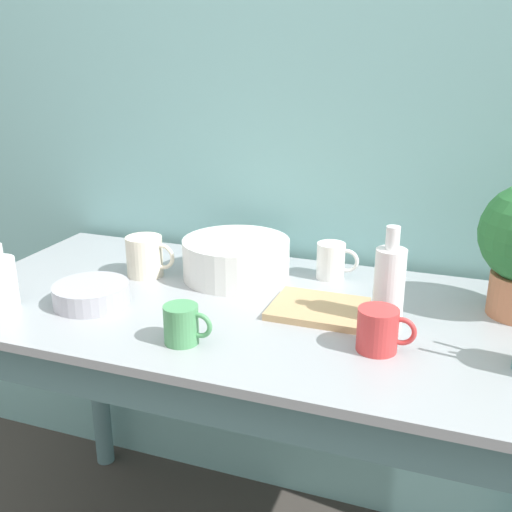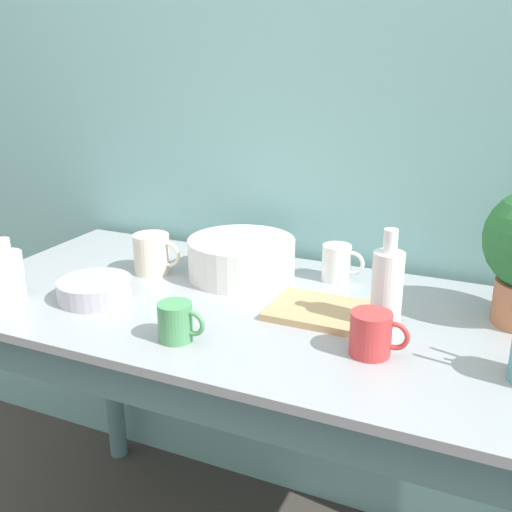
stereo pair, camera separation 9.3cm
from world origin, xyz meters
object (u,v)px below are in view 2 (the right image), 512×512
Objects in this scene: tray_board at (317,311)px; mug_green at (177,322)px; bowl_wash_large at (241,258)px; bottle_short at (6,276)px; mug_white at (338,263)px; mug_red at (372,334)px; bowl_small_steel at (95,289)px; mug_cream at (153,254)px; bottle_tall at (387,290)px.

mug_green is at bearing -132.82° from tray_board.
bowl_wash_large is 0.29m from tray_board.
bottle_short reaches higher than bowl_wash_large.
tray_board is (0.22, 0.24, -0.03)m from mug_green.
mug_red is at bearing -63.66° from mug_white.
mug_green is 0.59× the size of bowl_small_steel.
mug_cream is (-0.26, 0.31, 0.01)m from mug_green.
tray_board is at bearing 172.34° from bottle_tall.
bottle_tall is 1.45× the size of bottle_short.
bottle_short reaches higher than tray_board.
mug_red reaches higher than tray_board.
bottle_tall is (0.41, -0.16, 0.04)m from bowl_wash_large.
tray_board is (0.68, 0.23, -0.06)m from bottle_short.
mug_cream is (-0.46, -0.15, 0.01)m from mug_white.
bottle_short is at bearing -139.08° from bowl_wash_large.
mug_green is at bearing -19.72° from bowl_small_steel.
bowl_wash_large reaches higher than mug_red.
bowl_small_steel is at bearing -96.94° from mug_cream.
bottle_tall is 1.07× the size of tray_board.
mug_white is (0.23, 0.08, -0.00)m from bowl_wash_large.
mug_green is 0.30m from bowl_small_steel.
bottle_short is 0.80m from mug_white.
bowl_wash_large is at bearing 145.81° from mug_red.
mug_green reaches higher than tray_board.
bowl_wash_large is 1.57× the size of bowl_small_steel.
bottle_tall is at bearing -7.66° from tray_board.
mug_cream is at bearing 171.64° from bottle_tall.
mug_red is (0.18, -0.35, -0.00)m from mug_white.
mug_cream is (-0.63, 0.09, -0.04)m from bottle_tall.
mug_green is 0.50m from mug_white.
mug_cream is 0.21m from bowl_small_steel.
bottle_short is 0.72m from tray_board.
mug_red is at bearing -41.25° from tray_board.
bowl_small_steel is at bearing -132.09° from bowl_wash_large.
bowl_wash_large is at bearing -161.79° from mug_white.
mug_cream reaches higher than bowl_small_steel.
bottle_short reaches higher than mug_cream.
bottle_short reaches higher than bowl_small_steel.
mug_green is 0.32m from tray_board.
mug_green reaches higher than bowl_small_steel.
bottle_tall is 0.18m from tray_board.
mug_red is 0.66× the size of bowl_small_steel.
mug_red is (0.37, 0.10, 0.00)m from mug_green.
bottle_short is 1.40× the size of mug_white.
mug_white is at bearing 66.54° from mug_green.
tray_board is (-0.15, 0.14, -0.04)m from mug_red.
bottle_tall is at bearing 9.76° from bowl_small_steel.
bottle_short is at bearing -152.25° from bowl_small_steel.
mug_white is at bearing 116.34° from mug_red.
mug_cream is at bearing 161.86° from mug_red.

